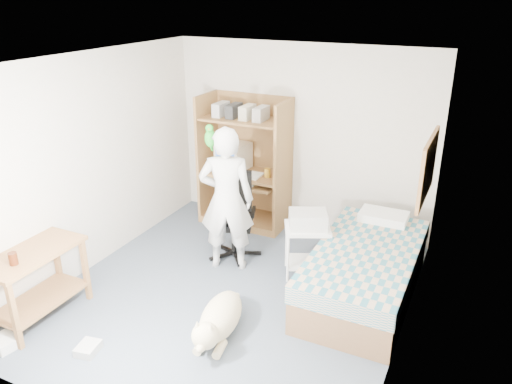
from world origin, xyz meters
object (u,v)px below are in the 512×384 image
office_chair (234,226)px  dog (219,319)px  bed (365,271)px  printer_cart (307,243)px  side_desk (36,275)px  computer_hutch (246,167)px  person (227,200)px

office_chair → dog: (0.62, -1.49, -0.19)m
bed → office_chair: office_chair is taller
printer_cart → dog: bearing=-129.2°
bed → printer_cart: (-0.72, 0.13, 0.12)m
side_desk → dog: bearing=16.6°
dog → printer_cart: 1.48m
bed → dog: 1.68m
computer_hutch → side_desk: computer_hutch is taller
side_desk → person: (1.22, 1.72, 0.37)m
office_chair → side_desk: bearing=-140.8°
dog → printer_cart: bearing=65.7°
side_desk → person: bearing=54.6°
computer_hutch → dog: bearing=-69.1°
computer_hutch → printer_cart: computer_hutch is taller
office_chair → printer_cart: office_chair is taller
person → printer_cart: (0.92, 0.23, -0.46)m
office_chair → printer_cart: size_ratio=1.64×
computer_hutch → dog: computer_hutch is taller
bed → printer_cart: bearing=169.6°
computer_hutch → office_chair: computer_hutch is taller
bed → person: size_ratio=1.17×
bed → person: 1.73m
dog → printer_cart: printer_cart is taller
printer_cart → bed: bearing=-35.2°
person → printer_cart: bearing=172.8°
person → printer_cart: size_ratio=2.73×
office_chair → computer_hutch: bearing=86.7°
computer_hutch → dog: size_ratio=1.64×
computer_hutch → printer_cart: bearing=-37.6°
person → dog: person is taller
bed → dog: size_ratio=1.84×
office_chair → person: (0.07, -0.30, 0.49)m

